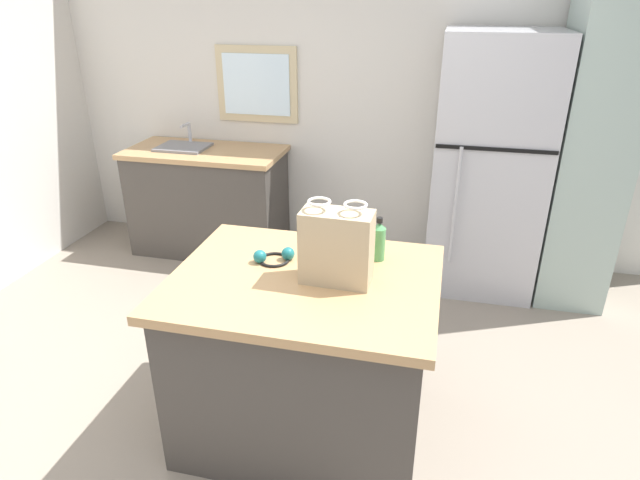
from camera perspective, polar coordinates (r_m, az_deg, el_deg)
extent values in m
plane|color=gray|center=(2.90, -3.83, -20.33)|extent=(6.17, 6.17, 0.00)
cube|color=silver|center=(4.41, 5.03, 15.65)|extent=(5.14, 0.10, 2.71)
cube|color=#CCB78C|center=(4.57, -6.67, 16.07)|extent=(0.68, 0.04, 0.60)
cube|color=white|center=(4.55, -6.75, 16.03)|extent=(0.56, 0.02, 0.48)
cube|color=#423D38|center=(2.70, -1.53, -12.53)|extent=(1.13, 0.88, 0.83)
cube|color=tan|center=(2.46, -1.64, -4.40)|extent=(1.21, 0.96, 0.04)
cube|color=#B7B7BC|center=(4.05, 17.44, 7.43)|extent=(0.77, 0.70, 1.83)
cube|color=black|center=(3.65, 18.11, 9.11)|extent=(0.75, 0.01, 0.02)
cylinder|color=#B7B7BC|center=(3.74, 14.11, 3.41)|extent=(0.02, 0.02, 0.82)
cube|color=#9EB2A8|center=(4.09, 26.79, 9.37)|extent=(0.46, 0.66, 2.28)
cube|color=#423D38|center=(4.66, -11.67, 3.86)|extent=(1.23, 0.59, 0.84)
cube|color=tan|center=(4.53, -12.15, 9.09)|extent=(1.27, 0.63, 0.04)
cube|color=slate|center=(4.62, -14.22, 8.80)|extent=(0.40, 0.32, 0.14)
cylinder|color=#B7B7BC|center=(4.70, -13.63, 10.92)|extent=(0.03, 0.03, 0.18)
cylinder|color=#B7B7BC|center=(4.62, -14.12, 11.72)|extent=(0.02, 0.14, 0.02)
cube|color=tan|center=(2.34, 1.77, -0.78)|extent=(0.32, 0.16, 0.33)
torus|color=white|center=(2.27, -0.08, 4.09)|extent=(0.11, 0.11, 0.01)
torus|color=white|center=(2.24, 3.78, 3.76)|extent=(0.11, 0.11, 0.01)
cube|color=beige|center=(2.70, 1.78, -0.02)|extent=(0.17, 0.14, 0.08)
cylinder|color=#4C9956|center=(2.58, 6.21, -0.43)|extent=(0.07, 0.07, 0.16)
cone|color=#4C9956|center=(2.54, 6.31, 1.54)|extent=(0.06, 0.06, 0.03)
cylinder|color=black|center=(2.53, 6.34, 2.11)|extent=(0.03, 0.03, 0.02)
torus|color=black|center=(2.59, -4.87, -2.09)|extent=(0.20, 0.20, 0.01)
sphere|color=#19666B|center=(2.57, -6.39, -1.75)|extent=(0.06, 0.06, 0.06)
sphere|color=#19666B|center=(2.59, -3.40, -1.45)|extent=(0.06, 0.06, 0.06)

